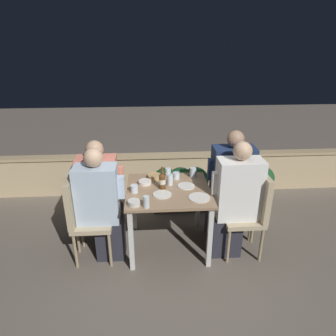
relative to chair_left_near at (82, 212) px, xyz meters
name	(u,v)px	position (x,y,z in m)	size (l,w,h in m)	color
ground_plane	(168,245)	(0.91, 0.13, -0.57)	(16.00, 16.00, 0.00)	#665B51
parapet_wall	(162,173)	(0.91, 1.51, -0.25)	(9.00, 0.18, 0.62)	tan
dining_table	(168,197)	(0.91, 0.13, 0.07)	(0.90, 0.84, 0.74)	#937556
planter_hedge	(181,186)	(1.14, 0.99, -0.23)	(0.77, 0.47, 0.59)	brown
chair_left_near	(82,212)	(0.00, 0.00, 0.00)	(0.42, 0.41, 0.96)	tan
person_blue_shirt	(101,206)	(0.20, 0.00, 0.06)	(0.50, 0.26, 1.26)	#282833
chair_left_far	(84,200)	(-0.03, 0.25, 0.00)	(0.42, 0.41, 0.96)	tan
person_coral_top	(102,194)	(0.17, 0.25, 0.06)	(0.50, 0.26, 1.26)	#282833
chair_right_near	(252,207)	(1.80, -0.03, 0.00)	(0.42, 0.41, 0.96)	tan
person_white_polo	(235,201)	(1.60, -0.03, 0.09)	(0.51, 0.26, 1.31)	#282833
chair_right_far	(245,193)	(1.82, 0.30, 0.00)	(0.42, 0.41, 0.96)	tan
person_navy_jumper	(229,186)	(1.62, 0.30, 0.09)	(0.52, 0.26, 1.32)	#282833
beer_bottle	(162,180)	(0.84, 0.15, 0.26)	(0.07, 0.07, 0.25)	brown
plate_0	(186,186)	(1.10, 0.18, 0.17)	(0.19, 0.19, 0.01)	silver
plate_1	(199,198)	(1.21, -0.09, 0.17)	(0.22, 0.22, 0.01)	silver
plate_2	(162,194)	(0.83, 0.00, 0.17)	(0.19, 0.19, 0.01)	silver
bowl_0	(145,182)	(0.65, 0.28, 0.19)	(0.14, 0.14, 0.04)	silver
bowl_1	(134,202)	(0.55, -0.19, 0.20)	(0.12, 0.12, 0.05)	beige
bowl_2	(155,176)	(0.76, 0.41, 0.19)	(0.16, 0.16, 0.05)	tan
glass_cup_0	(193,173)	(1.21, 0.42, 0.23)	(0.07, 0.07, 0.11)	silver
glass_cup_1	(170,180)	(0.93, 0.24, 0.23)	(0.07, 0.07, 0.12)	silver
glass_cup_2	(168,172)	(0.93, 0.47, 0.22)	(0.07, 0.07, 0.10)	silver
glass_cup_3	(176,176)	(1.01, 0.39, 0.21)	(0.08, 0.08, 0.08)	silver
glass_cup_4	(134,189)	(0.54, 0.08, 0.21)	(0.08, 0.08, 0.08)	silver
glass_cup_5	(146,202)	(0.67, -0.23, 0.23)	(0.06, 0.06, 0.12)	silver
potted_plant	(260,185)	(2.18, 0.76, -0.14)	(0.34, 0.34, 0.69)	#B2A899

